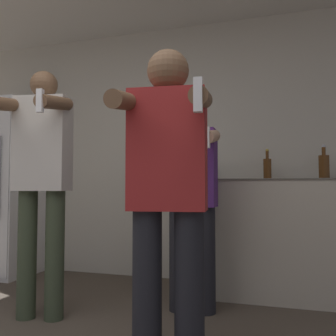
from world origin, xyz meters
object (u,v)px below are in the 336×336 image
person_woman_foreground (168,190)px  person_spectator_back (192,194)px  bottle_brown_liquor (201,166)px  refrigerator (7,187)px  person_man_side (41,172)px  bottle_green_wine (267,168)px  bottle_clear_vodka (324,166)px

person_woman_foreground → person_spectator_back: size_ratio=1.03×
bottle_brown_liquor → person_woman_foreground: 1.67m
refrigerator → person_man_side: size_ratio=1.05×
bottle_brown_liquor → person_woman_foreground: size_ratio=0.21×
person_woman_foreground → refrigerator: bearing=145.8°
bottle_green_wine → person_man_side: (-1.48, -1.17, -0.07)m
bottle_clear_vodka → person_spectator_back: (-0.98, -0.70, -0.23)m
bottle_green_wine → person_woman_foreground: size_ratio=0.17×
person_woman_foreground → person_man_side: (-1.08, 0.48, 0.12)m
refrigerator → bottle_clear_vodka: bearing=1.9°
bottle_brown_liquor → bottle_green_wine: size_ratio=1.25×
bottle_green_wine → person_spectator_back: person_spectator_back is taller
bottle_clear_vodka → bottle_green_wine: bearing=180.0°
refrigerator → person_spectator_back: (2.16, -0.60, -0.05)m
person_spectator_back → person_woman_foreground: bearing=-83.3°
refrigerator → bottle_brown_liquor: size_ratio=5.36×
bottle_green_wine → person_spectator_back: size_ratio=0.18×
bottle_green_wine → bottle_brown_liquor: bearing=-180.0°
refrigerator → person_woman_foreground: bearing=-34.2°
bottle_clear_vodka → person_woman_foreground: 1.87m
bottle_clear_vodka → refrigerator: bearing=-178.1°
person_man_side → person_spectator_back: size_ratio=1.12×
bottle_clear_vodka → bottle_brown_liquor: bearing=-180.0°
bottle_brown_liquor → bottle_green_wine: 0.59m
refrigerator → bottle_brown_liquor: bearing=2.8°
refrigerator → bottle_brown_liquor: refrigerator is taller
bottle_clear_vodka → bottle_brown_liquor: 1.05m
bottle_clear_vodka → person_man_side: (-1.94, -1.17, -0.08)m
person_man_side → person_spectator_back: (0.97, 0.47, -0.15)m
refrigerator → bottle_clear_vodka: size_ratio=6.17×
bottle_clear_vodka → person_man_side: bearing=-149.0°
person_woman_foreground → person_spectator_back: person_woman_foreground is taller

